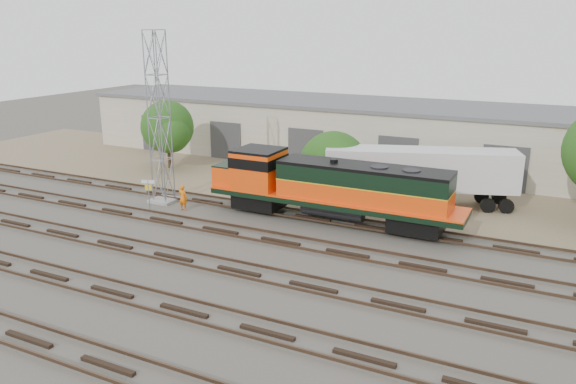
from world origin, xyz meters
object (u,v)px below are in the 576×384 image
at_px(semi_trailer, 425,171).
at_px(locomotive, 329,187).
at_px(signal_tower, 159,122).
at_px(worker, 183,198).

bearing_deg(semi_trailer, locomotive, -145.68).
height_order(signal_tower, semi_trailer, signal_tower).
xyz_separation_m(locomotive, signal_tower, (-11.81, -1.15, 3.35)).
distance_m(signal_tower, worker, 5.38).
height_order(worker, semi_trailer, semi_trailer).
xyz_separation_m(locomotive, semi_trailer, (4.47, 5.92, 0.19)).
height_order(locomotive, signal_tower, signal_tower).
bearing_deg(signal_tower, locomotive, 5.58).
relative_size(locomotive, semi_trailer, 1.27).
distance_m(locomotive, semi_trailer, 7.42).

